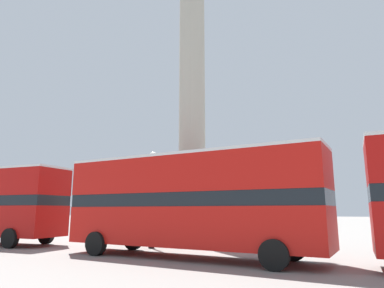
# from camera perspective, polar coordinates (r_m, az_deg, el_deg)

# --- Properties ---
(ground_plane) EXTENTS (200.00, 200.00, 0.00)m
(ground_plane) POSITION_cam_1_polar(r_m,az_deg,el_deg) (21.70, 0.00, -16.04)
(ground_plane) COLOR gray
(monument_column) EXTENTS (6.23, 6.23, 22.34)m
(monument_column) POSITION_cam_1_polar(r_m,az_deg,el_deg) (22.02, 0.00, -0.03)
(monument_column) COLOR #A39E8E
(monument_column) RESTS_ON ground_plane
(bus_c) EXTENTS (11.21, 3.18, 4.20)m
(bus_c) POSITION_cam_1_polar(r_m,az_deg,el_deg) (14.45, -0.54, -9.32)
(bus_c) COLOR #B7140F
(bus_c) RESTS_ON ground_plane
(equestrian_statue) EXTENTS (4.35, 3.54, 5.80)m
(equestrian_statue) POSITION_cam_1_polar(r_m,az_deg,el_deg) (30.79, -13.34, -11.45)
(equestrian_statue) COLOR #A39E8E
(equestrian_statue) RESTS_ON ground_plane
(street_lamp) EXTENTS (0.38, 0.38, 5.01)m
(street_lamp) POSITION_cam_1_polar(r_m,az_deg,el_deg) (18.30, -6.61, -8.61)
(street_lamp) COLOR black
(street_lamp) RESTS_ON ground_plane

